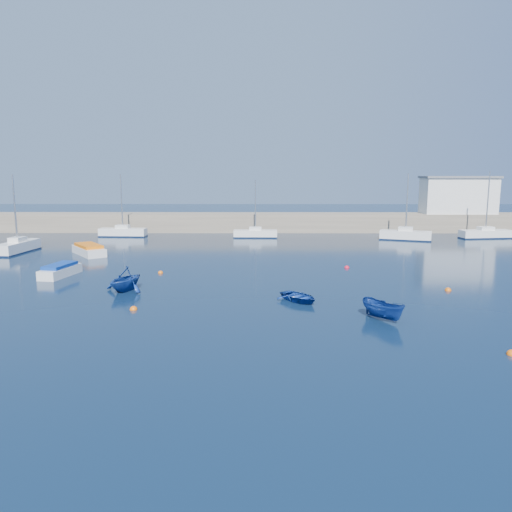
{
  "coord_description": "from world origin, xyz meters",
  "views": [
    {
      "loc": [
        1.55,
        -25.56,
        8.35
      ],
      "look_at": [
        1.34,
        14.81,
        1.6
      ],
      "focal_mm": 35.0,
      "sensor_mm": 36.0,
      "label": 1
    }
  ],
  "objects_px": {
    "sailboat_6": "(255,233)",
    "sailboat_5": "(123,232)",
    "dinghy_center": "(299,297)",
    "dinghy_left": "(125,279)",
    "motorboat_2": "(89,250)",
    "sailboat_8": "(485,234)",
    "motorboat_1": "(60,270)",
    "dinghy_right": "(383,310)",
    "sailboat_7": "(405,235)",
    "harbor_office": "(458,196)",
    "sailboat_3": "(18,247)"
  },
  "relations": [
    {
      "from": "motorboat_2",
      "to": "dinghy_left",
      "type": "height_order",
      "value": "dinghy_left"
    },
    {
      "from": "harbor_office",
      "to": "dinghy_center",
      "type": "height_order",
      "value": "harbor_office"
    },
    {
      "from": "dinghy_center",
      "to": "dinghy_right",
      "type": "bearing_deg",
      "value": -80.72
    },
    {
      "from": "harbor_office",
      "to": "sailboat_6",
      "type": "bearing_deg",
      "value": -166.23
    },
    {
      "from": "motorboat_1",
      "to": "sailboat_6",
      "type": "bearing_deg",
      "value": 68.15
    },
    {
      "from": "harbor_office",
      "to": "sailboat_8",
      "type": "height_order",
      "value": "sailboat_8"
    },
    {
      "from": "dinghy_center",
      "to": "dinghy_left",
      "type": "xyz_separation_m",
      "value": [
        -12.17,
        2.92,
        0.56
      ]
    },
    {
      "from": "sailboat_6",
      "to": "sailboat_8",
      "type": "bearing_deg",
      "value": -89.97
    },
    {
      "from": "sailboat_3",
      "to": "sailboat_8",
      "type": "height_order",
      "value": "sailboat_8"
    },
    {
      "from": "sailboat_6",
      "to": "motorboat_2",
      "type": "relative_size",
      "value": 1.36
    },
    {
      "from": "sailboat_5",
      "to": "motorboat_2",
      "type": "distance_m",
      "value": 14.95
    },
    {
      "from": "motorboat_1",
      "to": "dinghy_center",
      "type": "relative_size",
      "value": 1.48
    },
    {
      "from": "sailboat_8",
      "to": "dinghy_right",
      "type": "distance_m",
      "value": 42.57
    },
    {
      "from": "sailboat_5",
      "to": "sailboat_8",
      "type": "bearing_deg",
      "value": -88.05
    },
    {
      "from": "motorboat_2",
      "to": "sailboat_8",
      "type": "bearing_deg",
      "value": -20.18
    },
    {
      "from": "sailboat_6",
      "to": "motorboat_1",
      "type": "distance_m",
      "value": 29.28
    },
    {
      "from": "sailboat_7",
      "to": "dinghy_left",
      "type": "bearing_deg",
      "value": 154.53
    },
    {
      "from": "sailboat_6",
      "to": "sailboat_5",
      "type": "bearing_deg",
      "value": 87.39
    },
    {
      "from": "sailboat_5",
      "to": "dinghy_right",
      "type": "height_order",
      "value": "sailboat_5"
    },
    {
      "from": "sailboat_7",
      "to": "sailboat_8",
      "type": "bearing_deg",
      "value": -60.28
    },
    {
      "from": "dinghy_center",
      "to": "sailboat_3",
      "type": "bearing_deg",
      "value": 106.39
    },
    {
      "from": "sailboat_6",
      "to": "dinghy_left",
      "type": "xyz_separation_m",
      "value": [
        -9.09,
        -29.75,
        0.31
      ]
    },
    {
      "from": "sailboat_7",
      "to": "harbor_office",
      "type": "bearing_deg",
      "value": -26.88
    },
    {
      "from": "sailboat_8",
      "to": "motorboat_1",
      "type": "relative_size",
      "value": 1.93
    },
    {
      "from": "sailboat_8",
      "to": "dinghy_left",
      "type": "relative_size",
      "value": 2.59
    },
    {
      "from": "sailboat_3",
      "to": "sailboat_6",
      "type": "relative_size",
      "value": 1.1
    },
    {
      "from": "sailboat_6",
      "to": "dinghy_center",
      "type": "xyz_separation_m",
      "value": [
        3.08,
        -32.67,
        -0.25
      ]
    },
    {
      "from": "harbor_office",
      "to": "sailboat_3",
      "type": "xyz_separation_m",
      "value": [
        -53.89,
        -19.62,
        -4.44
      ]
    },
    {
      "from": "sailboat_6",
      "to": "dinghy_right",
      "type": "relative_size",
      "value": 2.48
    },
    {
      "from": "sailboat_5",
      "to": "motorboat_1",
      "type": "bearing_deg",
      "value": -172.24
    },
    {
      "from": "sailboat_8",
      "to": "motorboat_2",
      "type": "bearing_deg",
      "value": 98.04
    },
    {
      "from": "motorboat_2",
      "to": "motorboat_1",
      "type": "bearing_deg",
      "value": -119.41
    },
    {
      "from": "sailboat_7",
      "to": "sailboat_6",
      "type": "bearing_deg",
      "value": 103.1
    },
    {
      "from": "sailboat_8",
      "to": "sailboat_3",
      "type": "bearing_deg",
      "value": 94.5
    },
    {
      "from": "sailboat_5",
      "to": "sailboat_8",
      "type": "relative_size",
      "value": 0.95
    },
    {
      "from": "dinghy_left",
      "to": "motorboat_2",
      "type": "bearing_deg",
      "value": 140.68
    },
    {
      "from": "motorboat_1",
      "to": "sailboat_5",
      "type": "bearing_deg",
      "value": 104.76
    },
    {
      "from": "motorboat_1",
      "to": "dinghy_left",
      "type": "bearing_deg",
      "value": -26.42
    },
    {
      "from": "harbor_office",
      "to": "motorboat_2",
      "type": "bearing_deg",
      "value": -155.5
    },
    {
      "from": "sailboat_5",
      "to": "dinghy_center",
      "type": "relative_size",
      "value": 2.74
    },
    {
      "from": "harbor_office",
      "to": "motorboat_1",
      "type": "height_order",
      "value": "harbor_office"
    },
    {
      "from": "dinghy_center",
      "to": "dinghy_right",
      "type": "relative_size",
      "value": 0.99
    },
    {
      "from": "sailboat_3",
      "to": "sailboat_5",
      "type": "height_order",
      "value": "sailboat_3"
    },
    {
      "from": "dinghy_center",
      "to": "dinghy_left",
      "type": "height_order",
      "value": "dinghy_left"
    },
    {
      "from": "sailboat_3",
      "to": "motorboat_1",
      "type": "relative_size",
      "value": 1.85
    },
    {
      "from": "motorboat_2",
      "to": "sailboat_6",
      "type": "bearing_deg",
      "value": 2.89
    },
    {
      "from": "sailboat_7",
      "to": "motorboat_1",
      "type": "bearing_deg",
      "value": 142.88
    },
    {
      "from": "sailboat_8",
      "to": "dinghy_center",
      "type": "relative_size",
      "value": 2.87
    },
    {
      "from": "sailboat_5",
      "to": "dinghy_center",
      "type": "height_order",
      "value": "sailboat_5"
    },
    {
      "from": "sailboat_3",
      "to": "dinghy_left",
      "type": "xyz_separation_m",
      "value": [
        15.93,
        -17.19,
        0.21
      ]
    }
  ]
}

